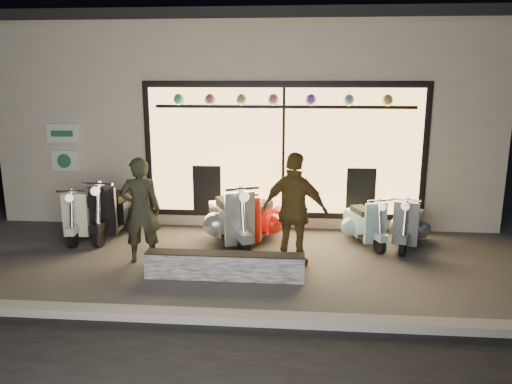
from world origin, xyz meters
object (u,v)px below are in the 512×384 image
man (141,210)px  woman (295,211)px  scooter_red (260,219)px  graffiti_barrier (225,266)px  scooter_silver (230,219)px

man → woman: woman is taller
scooter_red → man: (-1.82, -1.24, 0.46)m
man → woman: 2.47m
graffiti_barrier → scooter_silver: 1.63m
scooter_red → woman: woman is taller
scooter_red → man: size_ratio=0.81×
woman → scooter_silver: bearing=-20.5°
scooter_silver → scooter_red: 0.58m
scooter_red → woman: 1.52m
man → scooter_red: bearing=-158.4°
graffiti_barrier → woman: 1.38m
scooter_red → woman: bearing=-45.8°
woman → scooter_red: bearing=-42.1°
graffiti_barrier → scooter_silver: size_ratio=1.52×
graffiti_barrier → man: (-1.44, 0.60, 0.66)m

